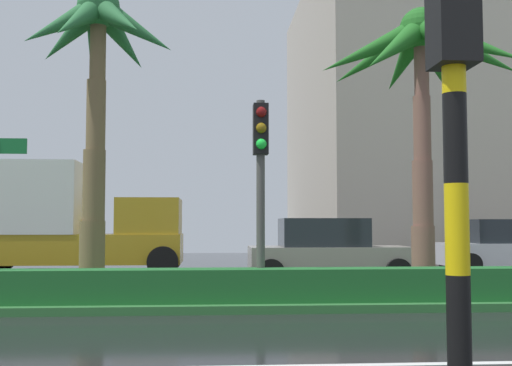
# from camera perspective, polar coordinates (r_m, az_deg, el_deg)

# --- Properties ---
(palm_tree_centre) EXTENTS (3.30, 3.31, 6.48)m
(palm_tree_centre) POSITION_cam_1_polar(r_m,az_deg,el_deg) (14.15, -14.07, 11.12)
(palm_tree_centre) COLOR brown
(palm_tree_centre) RESTS_ON median_strip
(palm_tree_centre_right) EXTENTS (4.50, 4.54, 6.05)m
(palm_tree_centre_right) POSITION_cam_1_polar(r_m,az_deg,el_deg) (14.28, 14.57, 10.20)
(palm_tree_centre_right) COLOR brown
(palm_tree_centre_right) RESTS_ON median_strip
(traffic_signal_median_right) EXTENTS (0.28, 0.43, 3.75)m
(traffic_signal_median_right) POSITION_cam_1_polar(r_m,az_deg,el_deg) (11.97, 0.42, 1.92)
(traffic_signal_median_right) COLOR #4C4C47
(traffic_signal_median_right) RESTS_ON median_strip
(traffic_signal_foreground) EXTENTS (0.28, 0.43, 3.65)m
(traffic_signal_foreground) POSITION_cam_1_polar(r_m,az_deg,el_deg) (4.57, 17.23, 8.60)
(traffic_signal_foreground) COLOR yellow
(traffic_signal_foreground) RESTS_ON ground_plane
(box_truck_lead) EXTENTS (6.40, 2.64, 3.46)m
(box_truck_lead) POSITION_cam_1_polar(r_m,az_deg,el_deg) (20.48, -15.87, -3.62)
(box_truck_lead) COLOR #B28C1E
(box_truck_lead) RESTS_ON ground_plane
(car_in_traffic_second) EXTENTS (4.30, 2.02, 1.72)m
(car_in_traffic_second) POSITION_cam_1_polar(r_m,az_deg,el_deg) (17.43, 6.37, -6.11)
(car_in_traffic_second) COLOR gray
(car_in_traffic_second) RESTS_ON ground_plane
(car_in_traffic_third) EXTENTS (4.30, 2.02, 1.72)m
(car_in_traffic_third) POSITION_cam_1_polar(r_m,az_deg,el_deg) (22.14, 21.61, -5.37)
(car_in_traffic_third) COLOR silver
(car_in_traffic_third) RESTS_ON ground_plane
(building_far_right) EXTENTS (16.44, 15.48, 13.68)m
(building_far_right) POSITION_cam_1_polar(r_m,az_deg,el_deg) (34.47, 18.19, 5.26)
(building_far_right) COLOR #A89E8E
(building_far_right) RESTS_ON ground_plane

